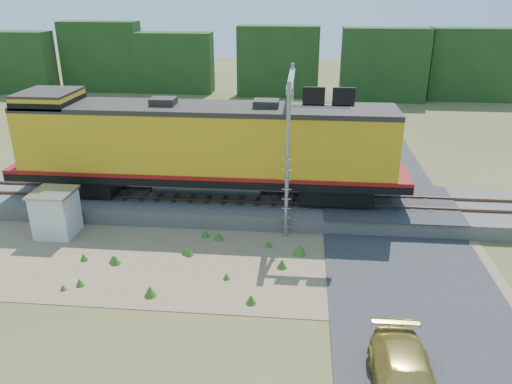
# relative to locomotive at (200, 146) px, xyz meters

# --- Properties ---
(ground) EXTENTS (140.00, 140.00, 0.00)m
(ground) POSITION_rel_locomotive_xyz_m (3.12, -6.00, -3.67)
(ground) COLOR #475123
(ground) RESTS_ON ground
(ballast) EXTENTS (70.00, 5.00, 0.80)m
(ballast) POSITION_rel_locomotive_xyz_m (3.12, 0.00, -3.27)
(ballast) COLOR slate
(ballast) RESTS_ON ground
(rails) EXTENTS (70.00, 1.54, 0.16)m
(rails) POSITION_rel_locomotive_xyz_m (3.12, 0.00, -2.79)
(rails) COLOR brown
(rails) RESTS_ON ballast
(dirt_shoulder) EXTENTS (26.00, 8.00, 0.03)m
(dirt_shoulder) POSITION_rel_locomotive_xyz_m (1.12, -5.50, -3.66)
(dirt_shoulder) COLOR #8C7754
(dirt_shoulder) RESTS_ON ground
(road) EXTENTS (7.00, 66.00, 0.86)m
(road) POSITION_rel_locomotive_xyz_m (10.12, -5.26, -3.58)
(road) COLOR #38383A
(road) RESTS_ON ground
(tree_line_north) EXTENTS (130.00, 3.00, 6.50)m
(tree_line_north) POSITION_rel_locomotive_xyz_m (3.12, 32.00, -0.60)
(tree_line_north) COLOR #193A15
(tree_line_north) RESTS_ON ground
(weed_clumps) EXTENTS (15.00, 6.20, 0.56)m
(weed_clumps) POSITION_rel_locomotive_xyz_m (-0.38, -5.90, -3.67)
(weed_clumps) COLOR #33671D
(weed_clumps) RESTS_ON ground
(locomotive) EXTENTS (21.30, 3.25, 5.49)m
(locomotive) POSITION_rel_locomotive_xyz_m (0.00, 0.00, 0.00)
(locomotive) COLOR black
(locomotive) RESTS_ON rails
(shed) EXTENTS (1.98, 1.98, 2.33)m
(shed) POSITION_rel_locomotive_xyz_m (-6.58, -3.67, -2.49)
(shed) COLOR silver
(shed) RESTS_ON ground
(signal_gantry) EXTENTS (3.04, 6.20, 7.66)m
(signal_gantry) POSITION_rel_locomotive_xyz_m (5.13, -0.68, 2.03)
(signal_gantry) COLOR gray
(signal_gantry) RESTS_ON ground
(car) EXTENTS (1.90, 4.60, 1.33)m
(car) POSITION_rel_locomotive_xyz_m (8.68, -13.13, -3.01)
(car) COLOR #AD9640
(car) RESTS_ON ground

